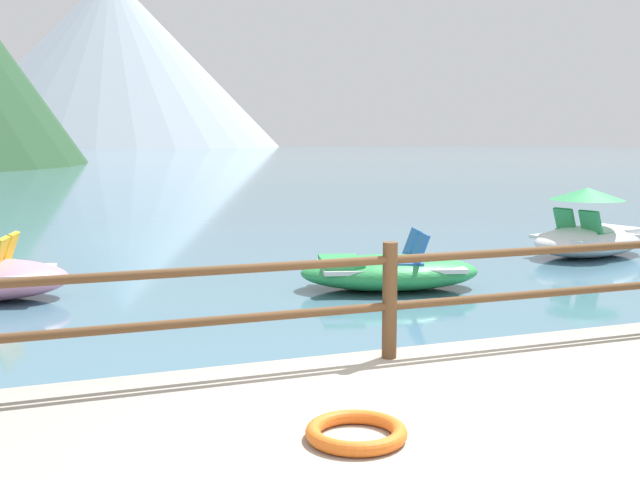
% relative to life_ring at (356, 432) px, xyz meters
% --- Properties ---
extents(ground_plane, '(200.00, 200.00, 0.00)m').
position_rel_life_ring_xyz_m(ground_plane, '(0.92, 39.95, -0.45)').
color(ground_plane, '#477084').
extents(dock_railing, '(23.92, 0.12, 0.95)m').
position_rel_life_ring_xyz_m(dock_railing, '(0.92, 1.50, 0.53)').
color(dock_railing, brown).
rests_on(dock_railing, promenade_dock).
extents(life_ring, '(0.61, 0.61, 0.09)m').
position_rel_life_ring_xyz_m(life_ring, '(0.00, 0.00, 0.00)').
color(life_ring, orange).
rests_on(life_ring, promenade_dock).
extents(pedal_boat_1, '(2.82, 1.96, 0.84)m').
position_rel_life_ring_xyz_m(pedal_boat_1, '(3.01, 5.93, -0.18)').
color(pedal_boat_1, green).
rests_on(pedal_boat_1, ground).
extents(pedal_boat_4, '(2.79, 1.96, 1.26)m').
position_rel_life_ring_xyz_m(pedal_boat_4, '(7.76, 7.44, -0.02)').
color(pedal_boat_4, white).
rests_on(pedal_boat_4, ground).
extents(distant_peak, '(60.50, 60.50, 31.22)m').
position_rel_life_ring_xyz_m(distant_peak, '(13.33, 145.32, 15.16)').
color(distant_peak, '#9EADBC').
rests_on(distant_peak, ground).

